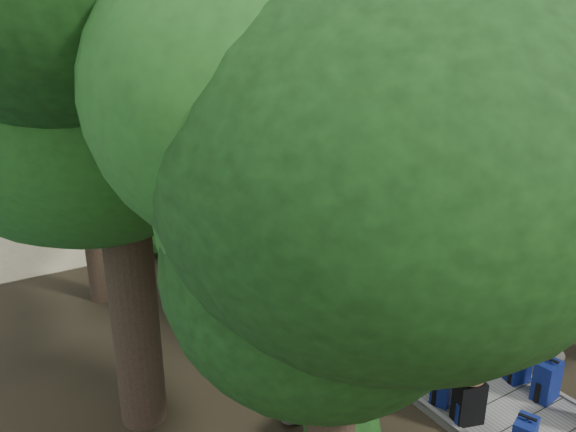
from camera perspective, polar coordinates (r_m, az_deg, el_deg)
ground at (r=11.49m, az=6.45°, el=-9.52°), size 120.00×120.00×0.00m
sand_beach at (r=25.28m, az=-16.45°, el=5.90°), size 40.00×22.00×0.02m
boardwalk at (r=12.17m, az=3.56°, el=-7.38°), size 2.00×12.00×0.12m
backpack_left_b at (r=8.66m, az=17.91°, el=-17.29°), size 0.46×0.39×0.72m
backpack_left_c at (r=8.95m, az=15.57°, el=-15.84°), size 0.45×0.39×0.70m
backpack_left_d at (r=9.61m, az=11.30°, el=-13.10°), size 0.43×0.34×0.62m
backpack_right_b at (r=9.51m, az=24.83°, el=-14.76°), size 0.42×0.31×0.70m
backpack_right_c at (r=9.78m, az=22.38°, el=-13.76°), size 0.39×0.31×0.59m
backpack_right_d at (r=10.20m, az=19.00°, el=-12.00°), size 0.39×0.31×0.55m
duffel_right_khaki at (r=10.46m, az=16.61°, el=-11.45°), size 0.43×0.60×0.38m
duffel_right_black at (r=10.75m, az=15.00°, el=-10.31°), size 0.65×0.76×0.40m
suitcase_on_boardwalk at (r=9.39m, az=11.55°, el=-13.77°), size 0.47×0.31×0.67m
lone_suitcase_on_sand at (r=17.76m, az=-8.27°, el=2.24°), size 0.46×0.28×0.71m
hat_brown at (r=8.41m, az=17.96°, el=-15.00°), size 0.42×0.42×0.12m
hat_white at (r=8.77m, az=15.94°, el=-13.44°), size 0.37×0.37×0.12m
kayak at (r=19.00m, az=-19.32°, el=1.84°), size 1.39×3.22×0.31m
sun_lounger at (r=20.17m, az=-1.87°, el=4.23°), size 1.09×1.72×0.53m
tree_right_c at (r=13.96m, az=15.11°, el=14.84°), size 5.30×5.30×9.18m
tree_right_d at (r=16.96m, az=14.82°, el=18.17°), size 5.85×5.85×10.73m
tree_right_e at (r=18.68m, az=3.02°, el=16.84°), size 5.26×5.26×9.46m
tree_right_f at (r=21.57m, az=3.59°, el=19.47°), size 6.28×6.28×11.22m
tree_left_a at (r=4.80m, az=4.79°, el=-8.53°), size 3.93×3.93×6.55m
tree_left_b at (r=7.20m, az=-17.40°, el=11.45°), size 5.15×5.15×9.27m
tree_left_c at (r=11.44m, az=-20.09°, el=8.13°), size 4.06×4.06×7.06m
tree_back_a at (r=22.79m, az=-21.09°, el=16.19°), size 5.52×5.52×9.56m
tree_back_b at (r=25.03m, az=-12.34°, el=17.67°), size 5.60×5.60×10.01m
tree_back_c at (r=26.50m, az=-7.08°, el=18.05°), size 5.58×5.58×10.04m
palm_right_a at (r=16.67m, az=3.35°, el=11.87°), size 3.96×3.96×6.75m
palm_right_b at (r=22.18m, az=-0.48°, el=16.22°), size 4.49×4.49×8.67m
palm_right_c at (r=22.93m, az=-8.58°, el=13.92°), size 4.36×4.36×6.93m
palm_left_a at (r=14.84m, az=-25.20°, el=10.04°), size 4.52×4.52×7.18m
rock_left_b at (r=8.62m, az=0.29°, el=-19.70°), size 0.33×0.30×0.18m
rock_left_c at (r=11.13m, az=0.08°, el=-9.45°), size 0.60×0.54×0.33m
rock_left_d at (r=12.61m, az=-10.79°, el=-6.58°), size 0.31×0.28×0.17m
rock_right_a at (r=10.82m, az=25.28°, el=-12.68°), size 0.43×0.39×0.24m
rock_right_b at (r=12.39m, az=17.93°, el=-7.46°), size 0.49×0.44×0.27m
rock_right_c at (r=13.70m, az=7.24°, el=-4.26°), size 0.28×0.25×0.16m
rock_right_d at (r=15.61m, az=5.50°, el=-0.98°), size 0.50×0.45×0.27m
shrub_left_b at (r=10.89m, az=-5.44°, el=-8.70°), size 0.94×0.94×0.84m
shrub_left_c at (r=14.24m, az=-13.69°, el=-1.95°), size 1.10×1.10×0.99m
shrub_right_a at (r=11.66m, az=22.49°, el=-7.75°), size 1.12×1.12×1.01m
shrub_right_b at (r=14.28m, az=8.75°, el=-1.18°), size 1.29×1.29×1.16m
shrub_right_c at (r=16.50m, az=-0.88°, el=1.29°), size 0.93×0.93×0.84m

